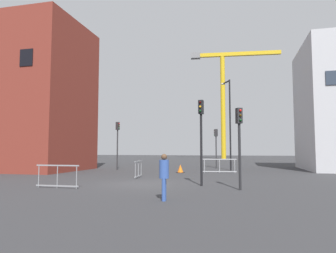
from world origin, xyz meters
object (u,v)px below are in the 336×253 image
at_px(traffic_light_verge, 216,142).
at_px(streetlamp_tall, 229,118).
at_px(traffic_light_crosswalk, 201,128).
at_px(traffic_cone_on_verge, 180,169).
at_px(traffic_light_island, 239,134).
at_px(pedestrian_walking, 164,173).
at_px(construction_crane, 225,86).
at_px(traffic_light_far, 118,138).

bearing_deg(traffic_light_verge, streetlamp_tall, -62.04).
relative_size(traffic_light_crosswalk, traffic_cone_on_verge, 6.81).
bearing_deg(traffic_light_verge, traffic_light_island, -81.81).
bearing_deg(traffic_light_island, pedestrian_walking, -126.73).
relative_size(traffic_light_crosswalk, traffic_light_verge, 1.13).
relative_size(traffic_light_island, traffic_cone_on_verge, 5.83).
relative_size(construction_crane, traffic_light_far, 4.85).
height_order(traffic_light_crosswalk, pedestrian_walking, traffic_light_crosswalk).
bearing_deg(traffic_light_crosswalk, traffic_light_island, -31.83).
relative_size(traffic_light_crosswalk, traffic_light_island, 1.17).
relative_size(streetlamp_tall, traffic_cone_on_verge, 12.66).
distance_m(traffic_light_far, traffic_light_island, 15.58).
relative_size(traffic_light_far, traffic_light_crosswalk, 1.00).
xyz_separation_m(construction_crane, traffic_light_crosswalk, (0.79, -43.18, -11.05)).
height_order(construction_crane, traffic_cone_on_verge, construction_crane).
relative_size(streetlamp_tall, traffic_light_crosswalk, 1.86).
bearing_deg(traffic_light_verge, pedestrian_walking, -91.08).
distance_m(construction_crane, traffic_light_crosswalk, 44.58).
xyz_separation_m(traffic_light_far, traffic_light_verge, (8.42, 4.30, -0.30)).
bearing_deg(construction_crane, streetlamp_tall, -86.72).
relative_size(construction_crane, traffic_cone_on_verge, 32.88).
relative_size(traffic_light_verge, traffic_light_island, 1.03).
bearing_deg(construction_crane, traffic_cone_on_verge, -93.09).
bearing_deg(traffic_light_crosswalk, construction_crane, 91.05).
distance_m(pedestrian_walking, traffic_cone_on_verge, 13.03).
height_order(streetlamp_tall, traffic_light_crosswalk, streetlamp_tall).
xyz_separation_m(construction_crane, traffic_cone_on_verge, (-1.89, -34.98, -13.62)).
distance_m(streetlamp_tall, pedestrian_walking, 17.02).
bearing_deg(construction_crane, traffic_light_far, -103.64).
distance_m(construction_crane, streetlamp_tall, 32.72).
bearing_deg(construction_crane, traffic_light_island, -86.56).
xyz_separation_m(construction_crane, streetlamp_tall, (1.79, -31.31, -9.31)).
relative_size(construction_crane, traffic_light_verge, 5.48).
bearing_deg(traffic_light_island, traffic_light_verge, 98.19).
bearing_deg(streetlamp_tall, construction_crane, 93.28).
bearing_deg(traffic_light_far, pedestrian_walking, -61.51).
xyz_separation_m(streetlamp_tall, pedestrian_walking, (-1.74, -16.54, -3.65)).
bearing_deg(traffic_light_crosswalk, pedestrian_walking, -99.05).
distance_m(streetlamp_tall, traffic_light_verge, 3.59).
height_order(construction_crane, traffic_light_crosswalk, construction_crane).
xyz_separation_m(traffic_light_far, traffic_cone_on_verge, (6.12, -1.97, -2.56)).
height_order(streetlamp_tall, traffic_cone_on_verge, streetlamp_tall).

